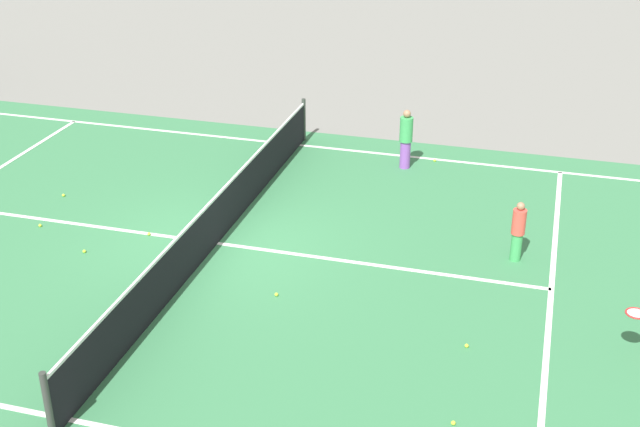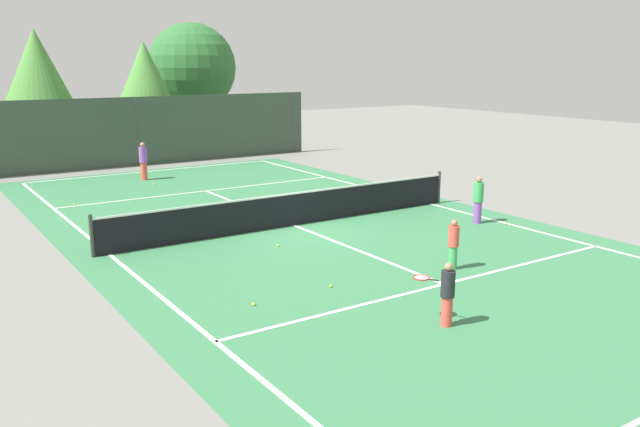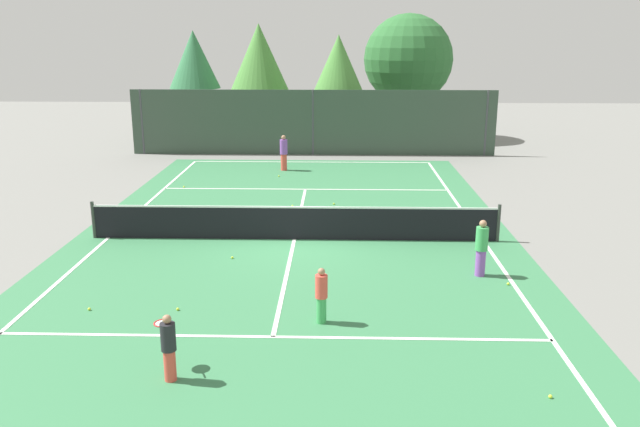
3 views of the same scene
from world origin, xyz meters
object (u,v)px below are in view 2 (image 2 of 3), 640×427
at_px(player_1, 478,199).
at_px(tennis_ball_2, 288,223).
at_px(player_0, 143,161).
at_px(tennis_ball_8, 278,246).
at_px(player_2, 446,293).
at_px(tennis_ball_5, 75,204).
at_px(tennis_ball_11, 229,204).
at_px(tennis_ball_3, 331,286).
at_px(tennis_ball_7, 228,214).
at_px(player_3, 453,244).
at_px(tennis_ball_6, 254,304).
at_px(tennis_ball_9, 269,215).
at_px(tennis_ball_4, 261,197).
at_px(tennis_ball_0, 505,224).
at_px(tennis_ball_1, 154,184).

distance_m(player_1, tennis_ball_2, 5.80).
bearing_deg(player_0, tennis_ball_8, -92.02).
distance_m(player_1, player_2, 8.30).
distance_m(tennis_ball_5, tennis_ball_8, 8.93).
distance_m(tennis_ball_8, tennis_ball_11, 5.64).
xyz_separation_m(player_0, tennis_ball_3, (-1.07, -15.23, -0.76)).
relative_size(tennis_ball_7, tennis_ball_8, 1.00).
relative_size(player_3, tennis_ball_5, 18.23).
xyz_separation_m(player_3, tennis_ball_3, (-3.14, 0.52, -0.58)).
bearing_deg(tennis_ball_7, tennis_ball_8, -96.91).
height_order(player_2, tennis_ball_2, player_2).
bearing_deg(player_0, player_2, -91.55).
bearing_deg(player_2, tennis_ball_6, 131.13).
distance_m(player_2, tennis_ball_2, 8.44).
xyz_separation_m(player_3, tennis_ball_7, (-2.00, 8.00, -0.58)).
bearing_deg(player_3, player_0, 97.49).
xyz_separation_m(tennis_ball_9, tennis_ball_11, (-0.26, 2.31, 0.00)).
bearing_deg(tennis_ball_5, tennis_ball_8, -68.78).
relative_size(player_0, tennis_ball_2, 23.61).
xyz_separation_m(player_2, tennis_ball_2, (1.53, 8.28, -0.61)).
bearing_deg(tennis_ball_6, player_0, 78.93).
relative_size(player_2, tennis_ball_2, 18.57).
bearing_deg(tennis_ball_2, tennis_ball_4, 72.60).
distance_m(player_1, tennis_ball_4, 7.86).
distance_m(tennis_ball_8, tennis_ball_9, 3.53).
bearing_deg(tennis_ball_5, tennis_ball_3, -77.59).
distance_m(tennis_ball_3, tennis_ball_11, 9.12).
bearing_deg(tennis_ball_9, tennis_ball_8, -115.11).
xyz_separation_m(player_0, tennis_ball_2, (1.04, -9.87, -0.76)).
bearing_deg(player_3, tennis_ball_0, 26.75).
bearing_deg(tennis_ball_6, tennis_ball_7, 67.86).
relative_size(tennis_ball_3, tennis_ball_6, 1.00).
bearing_deg(tennis_ball_9, tennis_ball_1, 99.28).
xyz_separation_m(tennis_ball_4, tennis_ball_8, (-2.67, -5.83, 0.00)).
bearing_deg(tennis_ball_1, tennis_ball_11, -79.44).
bearing_deg(tennis_ball_3, player_3, -9.45).
relative_size(tennis_ball_3, tennis_ball_5, 1.00).
height_order(player_0, tennis_ball_8, player_0).
bearing_deg(tennis_ball_11, tennis_ball_9, -83.49).
relative_size(player_1, tennis_ball_8, 21.74).
distance_m(player_0, tennis_ball_3, 15.29).
relative_size(player_0, tennis_ball_3, 23.61).
bearing_deg(tennis_ball_2, tennis_ball_5, 126.35).
bearing_deg(tennis_ball_8, player_0, 87.98).
xyz_separation_m(player_2, tennis_ball_4, (2.75, 12.16, -0.61)).
bearing_deg(player_3, tennis_ball_3, 170.55).
bearing_deg(tennis_ball_3, tennis_ball_11, 78.09).
distance_m(tennis_ball_2, tennis_ball_7, 2.32).
bearing_deg(player_2, tennis_ball_7, 86.88).
relative_size(tennis_ball_4, tennis_ball_7, 1.00).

